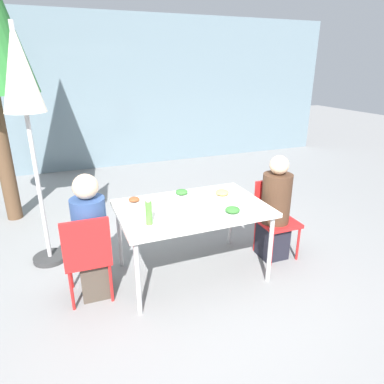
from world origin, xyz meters
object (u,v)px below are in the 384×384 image
object	(u,v)px
drinking_cup	(202,209)
salad_bowl	(167,222)
closed_umbrella	(21,83)
chair_left	(87,253)
bottle	(149,212)
chair_right	(274,213)
person_left	(91,239)
person_right	(275,211)

from	to	relation	value
drinking_cup	salad_bowl	world-z (taller)	drinking_cup
closed_umbrella	salad_bowl	size ratio (longest dim) A/B	13.06
chair_left	closed_umbrella	world-z (taller)	closed_umbrella
closed_umbrella	bottle	world-z (taller)	closed_umbrella
chair_right	closed_umbrella	size ratio (longest dim) A/B	0.35
person_left	salad_bowl	distance (m)	0.72
person_right	bottle	size ratio (longest dim) A/B	5.06
closed_umbrella	salad_bowl	bearing A→B (deg)	-47.61
bottle	drinking_cup	distance (m)	0.51
salad_bowl	chair_left	bearing A→B (deg)	159.88
chair_left	person_right	size ratio (longest dim) A/B	0.73
person_left	closed_umbrella	xyz separation A→B (m)	(-0.41, 0.80, 1.32)
chair_left	salad_bowl	size ratio (longest dim) A/B	4.60
drinking_cup	bottle	bearing A→B (deg)	-177.61
chair_right	bottle	bearing A→B (deg)	12.01
chair_left	person_right	world-z (taller)	person_right
person_left	bottle	bearing A→B (deg)	-26.54
salad_bowl	person_left	bearing A→B (deg)	152.25
closed_umbrella	person_left	bearing A→B (deg)	-62.84
drinking_cup	salad_bowl	bearing A→B (deg)	-165.85
person_left	person_right	bearing A→B (deg)	0.11
chair_right	drinking_cup	world-z (taller)	drinking_cup
bottle	drinking_cup	bearing A→B (deg)	2.39
person_left	person_right	world-z (taller)	person_left
chair_left	drinking_cup	world-z (taller)	drinking_cup
salad_bowl	chair_right	bearing A→B (deg)	14.84
closed_umbrella	bottle	size ratio (longest dim) A/B	10.43
closed_umbrella	drinking_cup	xyz separation A→B (m)	(1.40, -1.03, -1.09)
closed_umbrella	drinking_cup	world-z (taller)	closed_umbrella
person_left	closed_umbrella	distance (m)	1.59
drinking_cup	salad_bowl	xyz separation A→B (m)	(-0.37, -0.09, -0.03)
chair_left	person_left	xyz separation A→B (m)	(0.05, 0.08, 0.08)
bottle	salad_bowl	xyz separation A→B (m)	(0.14, -0.07, -0.09)
chair_right	person_right	xyz separation A→B (m)	(-0.05, -0.08, 0.07)
person_right	drinking_cup	size ratio (longest dim) A/B	11.44
person_left	drinking_cup	size ratio (longest dim) A/B	11.59
chair_left	closed_umbrella	bearing A→B (deg)	113.51
person_left	salad_bowl	size ratio (longest dim) A/B	6.42
person_right	drinking_cup	distance (m)	1.00
chair_left	salad_bowl	world-z (taller)	chair_left
closed_umbrella	bottle	xyz separation A→B (m)	(0.89, -1.05, -1.03)
closed_umbrella	chair_right	bearing A→B (deg)	-17.65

